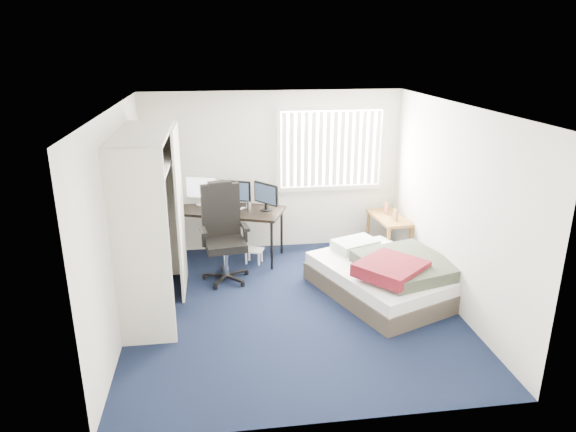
% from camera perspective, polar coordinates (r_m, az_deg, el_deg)
% --- Properties ---
extents(ground, '(4.20, 4.20, 0.00)m').
position_cam_1_polar(ground, '(6.59, 0.56, -10.08)').
color(ground, black).
rests_on(ground, ground).
extents(room_shell, '(4.20, 4.20, 4.20)m').
position_cam_1_polar(room_shell, '(6.01, 0.61, 2.62)').
color(room_shell, silver).
rests_on(room_shell, ground).
extents(window_assembly, '(1.72, 0.09, 1.32)m').
position_cam_1_polar(window_assembly, '(8.11, 4.81, 7.44)').
color(window_assembly, white).
rests_on(window_assembly, ground).
extents(closet, '(0.64, 1.84, 2.22)m').
position_cam_1_polar(closet, '(6.31, -14.97, 1.24)').
color(closet, beige).
rests_on(closet, ground).
extents(desk, '(1.74, 1.25, 1.24)m').
position_cam_1_polar(desk, '(7.84, -6.38, 0.97)').
color(desk, black).
rests_on(desk, ground).
extents(office_chair, '(0.74, 0.74, 1.37)m').
position_cam_1_polar(office_chair, '(7.23, -7.13, -2.96)').
color(office_chair, black).
rests_on(office_chair, ground).
extents(footstool, '(0.33, 0.30, 0.22)m').
position_cam_1_polar(footstool, '(7.78, -3.82, -4.05)').
color(footstool, white).
rests_on(footstool, ground).
extents(nightstand, '(0.52, 0.92, 0.79)m').
position_cam_1_polar(nightstand, '(8.16, 11.19, -0.50)').
color(nightstand, brown).
rests_on(nightstand, ground).
extents(bed, '(1.96, 2.22, 0.61)m').
position_cam_1_polar(bed, '(6.93, 10.91, -6.51)').
color(bed, '#42392F').
rests_on(bed, ground).
extents(pine_box, '(0.48, 0.39, 0.32)m').
position_cam_1_polar(pine_box, '(6.22, -14.46, -10.96)').
color(pine_box, '#A68653').
rests_on(pine_box, ground).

